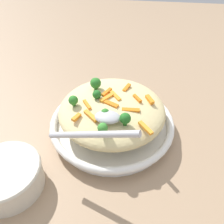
{
  "coord_description": "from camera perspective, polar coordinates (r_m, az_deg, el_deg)",
  "views": [
    {
      "loc": [
        0.06,
        -0.42,
        0.43
      ],
      "look_at": [
        0.0,
        0.0,
        0.06
      ],
      "focal_mm": 36.38,
      "sensor_mm": 36.0,
      "label": 1
    }
  ],
  "objects": [
    {
      "name": "ground_plane",
      "position": [
        0.61,
        0.0,
        -4.43
      ],
      "size": [
        2.4,
        2.4,
        0.0
      ],
      "primitive_type": "plane",
      "color": "#9E7F60"
    },
    {
      "name": "serving_bowl",
      "position": [
        0.59,
        0.0,
        -2.98
      ],
      "size": [
        0.32,
        0.32,
        0.04
      ],
      "color": "white",
      "rests_on": "ground_plane"
    },
    {
      "name": "pasta_mound",
      "position": [
        0.56,
        0.0,
        0.58
      ],
      "size": [
        0.26,
        0.26,
        0.07
      ],
      "primitive_type": "ellipsoid",
      "color": "#DBC689",
      "rests_on": "serving_bowl"
    },
    {
      "name": "carrot_piece_0",
      "position": [
        0.54,
        -1.3,
        3.67
      ],
      "size": [
        0.03,
        0.04,
        0.01
      ],
      "primitive_type": "cube",
      "rotation": [
        0.0,
        0.0,
        0.92
      ],
      "color": "orange",
      "rests_on": "pasta_mound"
    },
    {
      "name": "carrot_piece_1",
      "position": [
        0.5,
        -5.37,
        -0.95
      ],
      "size": [
        0.04,
        0.04,
        0.01
      ],
      "primitive_type": "cube",
      "rotation": [
        0.0,
        0.0,
        5.54
      ],
      "color": "orange",
      "rests_on": "pasta_mound"
    },
    {
      "name": "carrot_piece_2",
      "position": [
        0.54,
        6.35,
        3.38
      ],
      "size": [
        0.02,
        0.03,
        0.01
      ],
      "primitive_type": "cube",
      "rotation": [
        0.0,
        0.0,
        2.2
      ],
      "color": "orange",
      "rests_on": "pasta_mound"
    },
    {
      "name": "carrot_piece_3",
      "position": [
        0.52,
        -6.28,
        1.8
      ],
      "size": [
        0.03,
        0.03,
        0.01
      ],
      "primitive_type": "cube",
      "rotation": [
        0.0,
        0.0,
        2.19
      ],
      "color": "orange",
      "rests_on": "pasta_mound"
    },
    {
      "name": "carrot_piece_4",
      "position": [
        0.52,
        0.07,
        1.99
      ],
      "size": [
        0.04,
        0.03,
        0.01
      ],
      "primitive_type": "cube",
      "rotation": [
        0.0,
        0.0,
        2.69
      ],
      "color": "orange",
      "rests_on": "pasta_mound"
    },
    {
      "name": "carrot_piece_5",
      "position": [
        0.55,
        9.45,
        3.13
      ],
      "size": [
        0.02,
        0.03,
        0.01
      ],
      "primitive_type": "cube",
      "rotation": [
        0.0,
        0.0,
        2.04
      ],
      "color": "orange",
      "rests_on": "pasta_mound"
    },
    {
      "name": "carrot_piece_6",
      "position": [
        0.58,
        3.72,
        6.11
      ],
      "size": [
        0.02,
        0.03,
        0.01
      ],
      "primitive_type": "cube",
      "rotation": [
        0.0,
        0.0,
        4.35
      ],
      "color": "orange",
      "rests_on": "pasta_mound"
    },
    {
      "name": "carrot_piece_7",
      "position": [
        0.48,
        8.44,
        -3.94
      ],
      "size": [
        0.03,
        0.04,
        0.01
      ],
      "primitive_type": "cube",
      "rotation": [
        0.0,
        0.0,
        2.25
      ],
      "color": "orange",
      "rests_on": "pasta_mound"
    },
    {
      "name": "carrot_piece_8",
      "position": [
        0.54,
        0.8,
        4.1
      ],
      "size": [
        0.03,
        0.04,
        0.01
      ],
      "primitive_type": "cube",
      "rotation": [
        0.0,
        0.0,
        5.4
      ],
      "color": "orange",
      "rests_on": "pasta_mound"
    },
    {
      "name": "carrot_piece_9",
      "position": [
        0.5,
        -8.95,
        -1.29
      ],
      "size": [
        0.02,
        0.03,
        0.01
      ],
      "primitive_type": "cube",
      "rotation": [
        0.0,
        0.0,
        4.26
      ],
      "color": "orange",
      "rests_on": "pasta_mound"
    },
    {
      "name": "carrot_piece_10",
      "position": [
        0.51,
        4.74,
        0.5
      ],
      "size": [
        0.04,
        0.01,
        0.01
      ],
      "primitive_type": "cube",
      "rotation": [
        0.0,
        0.0,
        3.19
      ],
      "color": "orange",
      "rests_on": "pasta_mound"
    },
    {
      "name": "carrot_piece_11",
      "position": [
        0.55,
        -1.31,
        4.97
      ],
      "size": [
        0.02,
        0.03,
        0.01
      ],
      "primitive_type": "cube",
      "rotation": [
        0.0,
        0.0,
        4.23
      ],
      "color": "orange",
      "rests_on": "pasta_mound"
    },
    {
      "name": "broccoli_floret_0",
      "position": [
        0.47,
        3.34,
        -1.67
      ],
      "size": [
        0.02,
        0.02,
        0.03
      ],
      "color": "#205B1C",
      "rests_on": "pasta_mound"
    },
    {
      "name": "broccoli_floret_1",
      "position": [
        0.53,
        -3.92,
        4.14
      ],
      "size": [
        0.02,
        0.02,
        0.02
      ],
      "color": "#205B1C",
      "rests_on": "pasta_mound"
    },
    {
      "name": "broccoli_floret_2",
      "position": [
        0.46,
        -2.36,
        -4.05
      ],
      "size": [
        0.02,
        0.02,
        0.02
      ],
      "color": "#377928",
      "rests_on": "pasta_mound"
    },
    {
      "name": "broccoli_floret_3",
      "position": [
        0.53,
        -9.71,
        2.9
      ],
      "size": [
        0.02,
        0.02,
        0.03
      ],
      "color": "#296820",
      "rests_on": "pasta_mound"
    },
    {
      "name": "broccoli_floret_4",
      "position": [
        0.49,
        -1.73,
        -0.21
      ],
      "size": [
        0.02,
        0.02,
        0.02
      ],
      "color": "#296820",
      "rests_on": "pasta_mound"
    },
    {
      "name": "broccoli_floret_5",
      "position": [
        0.57,
        -4.13,
        7.2
      ],
      "size": [
        0.03,
        0.03,
        0.03
      ],
      "color": "#296820",
      "rests_on": "pasta_mound"
    },
    {
      "name": "serving_spoon",
      "position": [
        0.45,
        -2.49,
        -2.86
      ],
      "size": [
        0.18,
        0.13,
        0.08
      ],
      "color": "#B7B7BC",
      "rests_on": "pasta_mound"
    },
    {
      "name": "companion_bowl",
      "position": [
        0.52,
        -25.02,
        -14.34
      ],
      "size": [
        0.15,
        0.15,
        0.06
      ],
      "color": "beige",
      "rests_on": "ground_plane"
    }
  ]
}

